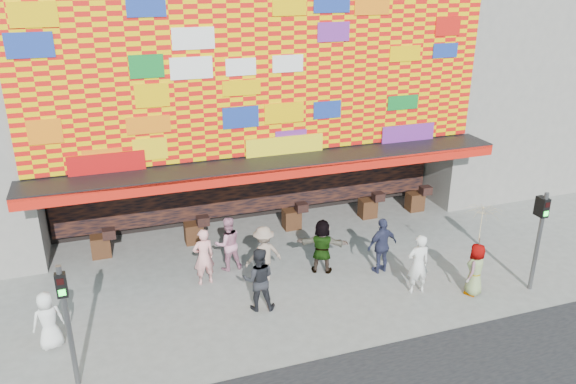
# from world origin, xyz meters

# --- Properties ---
(ground) EXTENTS (90.00, 90.00, 0.00)m
(ground) POSITION_xyz_m (0.00, 0.00, 0.00)
(ground) COLOR slate
(ground) RESTS_ON ground
(shop_building) EXTENTS (15.20, 9.40, 10.00)m
(shop_building) POSITION_xyz_m (0.00, 8.18, 5.23)
(shop_building) COLOR gray
(shop_building) RESTS_ON ground
(neighbor_right) EXTENTS (11.00, 8.00, 12.00)m
(neighbor_right) POSITION_xyz_m (13.00, 8.00, 6.00)
(neighbor_right) COLOR gray
(neighbor_right) RESTS_ON ground
(signal_left) EXTENTS (0.22, 0.20, 3.00)m
(signal_left) POSITION_xyz_m (-6.20, -1.50, 1.86)
(signal_left) COLOR #59595B
(signal_left) RESTS_ON ground
(signal_right) EXTENTS (0.22, 0.20, 3.00)m
(signal_right) POSITION_xyz_m (6.20, -1.50, 1.86)
(signal_right) COLOR #59595B
(signal_right) RESTS_ON ground
(ped_a) EXTENTS (0.83, 0.65, 1.51)m
(ped_a) POSITION_xyz_m (-6.80, 0.12, 0.75)
(ped_a) COLOR white
(ped_a) RESTS_ON ground
(ped_b) EXTENTS (0.69, 0.51, 1.75)m
(ped_b) POSITION_xyz_m (-2.66, 1.86, 0.87)
(ped_b) COLOR pink
(ped_b) RESTS_ON ground
(ped_c) EXTENTS (1.03, 0.89, 1.80)m
(ped_c) POSITION_xyz_m (-1.52, 0.09, 0.90)
(ped_c) COLOR #212227
(ped_c) RESTS_ON ground
(ped_d) EXTENTS (1.19, 0.78, 1.73)m
(ped_d) POSITION_xyz_m (-0.96, 1.47, 0.87)
(ped_d) COLOR gray
(ped_d) RESTS_ON ground
(ped_e) EXTENTS (1.09, 0.59, 1.77)m
(ped_e) POSITION_xyz_m (2.57, 0.81, 0.88)
(ped_e) COLOR #2B2F4C
(ped_e) RESTS_ON ground
(ped_f) EXTENTS (1.65, 1.15, 1.71)m
(ped_f) POSITION_xyz_m (0.85, 1.40, 0.85)
(ped_f) COLOR gray
(ped_f) RESTS_ON ground
(ped_g) EXTENTS (0.91, 0.85, 1.56)m
(ped_g) POSITION_xyz_m (4.47, -1.18, 0.78)
(ped_g) COLOR gray
(ped_g) RESTS_ON ground
(ped_h) EXTENTS (0.69, 0.48, 1.80)m
(ped_h) POSITION_xyz_m (2.98, -0.57, 0.90)
(ped_h) COLOR silver
(ped_h) RESTS_ON ground
(ped_i) EXTENTS (0.88, 0.70, 1.72)m
(ped_i) POSITION_xyz_m (-1.80, 2.48, 0.86)
(ped_i) COLOR #CE85A2
(ped_i) RESTS_ON ground
(parasol) EXTENTS (1.33, 1.34, 1.97)m
(parasol) POSITION_xyz_m (4.47, -1.18, 2.21)
(parasol) COLOR beige
(parasol) RESTS_ON ground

